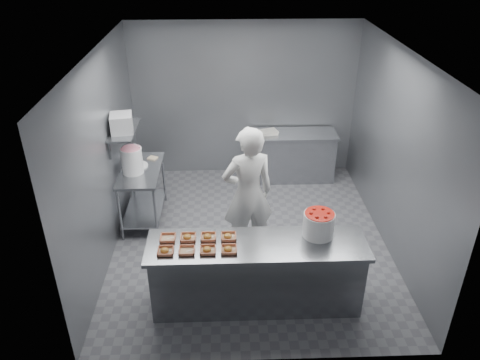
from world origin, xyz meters
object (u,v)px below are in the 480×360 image
Objects in this scene: tray_1 at (187,251)px; tray_6 at (208,237)px; tray_4 at (168,238)px; tray_0 at (165,251)px; back_counter at (294,156)px; tray_7 at (228,236)px; worker at (248,194)px; tray_2 at (208,250)px; service_counter at (256,273)px; tray_3 at (229,249)px; prep_table at (142,187)px; appliance at (122,123)px; strawberry_tub at (319,224)px; glaze_bucket at (132,160)px; tray_5 at (188,237)px.

tray_1 is 1.00× the size of tray_6.
tray_0 is at bearing -90.68° from tray_4.
back_counter is 8.01× the size of tray_4.
tray_7 is 0.10× the size of worker.
tray_2 is (0.48, 0.00, 0.00)m from tray_0.
service_counter is 13.88× the size of tray_0.
tray_2 is at bearing -90.00° from tray_6.
tray_0 is 1.00× the size of tray_3.
tray_3 is 1.00× the size of tray_4.
prep_table is 0.80× the size of back_counter.
service_counter is 13.88× the size of tray_4.
tray_4 is (-0.72, 0.25, -0.00)m from tray_3.
service_counter is at bearing 20.70° from tray_3.
appliance is (-1.25, 1.72, 0.77)m from tray_6.
strawberry_tub is (1.08, 0.02, 0.14)m from tray_7.
strawberry_tub reaches higher than prep_table.
worker is 1.88m from glaze_bucket.
glaze_bucket reaches higher than prep_table.
strawberry_tub is (1.79, 0.02, 0.14)m from tray_4.
tray_0 is at bearing -78.51° from appliance.
glaze_bucket reaches higher than tray_5.
glaze_bucket reaches higher than tray_2.
tray_0 reaches higher than back_counter.
worker reaches higher than back_counter.
tray_3 is (0.24, 0.00, 0.00)m from tray_2.
tray_4 is at bearing 89.32° from tray_0.
back_counter is at bearing 58.00° from tray_4.
tray_0 is (0.60, -2.08, 0.33)m from prep_table.
glaze_bucket reaches higher than tray_7.
service_counter is 1.14m from worker.
worker is (1.59, -0.94, 0.38)m from prep_table.
strawberry_tub is 0.77× the size of glaze_bucket.
glaze_bucket is (-0.68, 1.98, 0.19)m from tray_0.
tray_5 reaches higher than tray_4.
tray_2 and tray_3 have the same top height.
strawberry_tub is (0.80, -0.86, 0.09)m from worker.
strawberry_tub is 3.01m from glaze_bucket.
strawberry_tub is 3.14m from appliance.
tray_4 is at bearing -179.25° from strawberry_tub.
tray_0 is at bearing -133.47° from tray_5.
tray_0 is (-1.05, -0.13, 0.47)m from service_counter.
tray_6 is 0.10× the size of worker.
tray_7 is (0.72, -0.00, 0.00)m from tray_4.
tray_1 is 1.00× the size of tray_3.
tray_7 reaches higher than service_counter.
tray_5 reaches higher than tray_1.
glaze_bucket is at bearing -7.42° from appliance.
tray_4 is at bearing 160.55° from tray_3.
appliance reaches higher than tray_4.
tray_0 reaches higher than tray_4.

